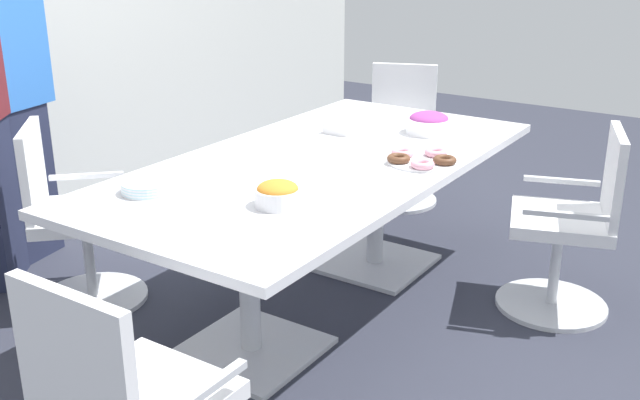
% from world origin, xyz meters
% --- Properties ---
extents(ground_plane, '(10.00, 10.00, 0.01)m').
position_xyz_m(ground_plane, '(0.00, 0.00, -0.01)').
color(ground_plane, '#2D303D').
extents(conference_table, '(2.40, 1.20, 0.75)m').
position_xyz_m(conference_table, '(0.00, 0.00, 0.63)').
color(conference_table, silver).
rests_on(conference_table, ground).
extents(office_chair_0, '(0.70, 0.70, 0.91)m').
position_xyz_m(office_chair_0, '(1.59, 0.40, 0.41)').
color(office_chair_0, silver).
rests_on(office_chair_0, ground).
extents(office_chair_1, '(0.76, 0.76, 0.91)m').
position_xyz_m(office_chair_1, '(-0.64, 1.02, 0.41)').
color(office_chair_1, silver).
rests_on(office_chair_1, ground).
extents(office_chair_3, '(0.68, 0.68, 0.91)m').
position_xyz_m(office_chair_3, '(0.62, -1.03, 0.41)').
color(office_chair_3, silver).
rests_on(office_chair_3, ground).
extents(person_standing_2, '(0.61, 0.30, 1.82)m').
position_xyz_m(person_standing_2, '(-0.42, 1.72, 0.95)').
color(person_standing_2, '#232842').
rests_on(person_standing_2, ground).
extents(snack_bowl_chips_orange, '(0.18, 0.18, 0.10)m').
position_xyz_m(snack_bowl_chips_orange, '(-0.61, -0.20, 0.80)').
color(snack_bowl_chips_orange, white).
rests_on(snack_bowl_chips_orange, conference_table).
extents(snack_bowl_candy_mix, '(0.23, 0.23, 0.12)m').
position_xyz_m(snack_bowl_candy_mix, '(0.72, -0.21, 0.81)').
color(snack_bowl_candy_mix, white).
rests_on(snack_bowl_candy_mix, conference_table).
extents(donut_platter, '(0.32, 0.32, 0.04)m').
position_xyz_m(donut_platter, '(0.22, -0.42, 0.77)').
color(donut_platter, white).
rests_on(donut_platter, conference_table).
extents(plate_stack, '(0.21, 0.21, 0.05)m').
position_xyz_m(plate_stack, '(-0.77, 0.33, 0.77)').
color(plate_stack, white).
rests_on(plate_stack, conference_table).
extents(napkin_pile, '(0.15, 0.15, 0.06)m').
position_xyz_m(napkin_pile, '(0.48, 0.18, 0.78)').
color(napkin_pile, white).
rests_on(napkin_pile, conference_table).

